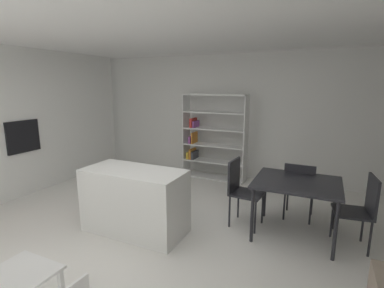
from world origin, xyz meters
TOP-DOWN VIEW (x-y plane):
  - ground_plane at (0.00, 0.00)m, footprint 9.60×9.60m
  - ceiling_slab at (0.00, 0.00)m, footprint 6.97×6.30m
  - back_partition at (0.00, 3.12)m, footprint 6.97×0.06m
  - built_in_oven at (-2.78, 0.38)m, footprint 0.06×0.61m
  - kitchen_island at (-0.17, 0.11)m, footprint 1.39×0.66m
  - open_bookshelf at (-0.09, 2.76)m, footprint 1.38×0.36m
  - child_table at (-0.11, -1.58)m, footprint 0.55×0.48m
  - dining_table at (1.84, 0.93)m, footprint 1.08×0.94m
  - dining_chair_far at (1.84, 1.43)m, footprint 0.43×0.43m
  - dining_chair_island_side at (1.08, 0.94)m, footprint 0.47×0.44m
  - dining_chair_window_side at (2.59, 0.94)m, footprint 0.47×0.47m

SIDE VIEW (x-z plane):
  - ground_plane at x=0.00m, z-range 0.00..0.00m
  - child_table at x=-0.11m, z-range 0.15..0.61m
  - kitchen_island at x=-0.17m, z-range 0.00..0.88m
  - dining_chair_far at x=1.84m, z-range 0.10..0.99m
  - dining_chair_window_side at x=2.59m, z-range 0.09..1.02m
  - dining_chair_island_side at x=1.08m, z-range 0.09..1.05m
  - dining_table at x=1.84m, z-range 0.31..1.07m
  - open_bookshelf at x=-0.09m, z-range -0.02..1.79m
  - built_in_oven at x=-2.78m, z-range 0.81..1.39m
  - back_partition at x=0.00m, z-range 0.00..2.66m
  - ceiling_slab at x=0.00m, z-range 2.66..2.72m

